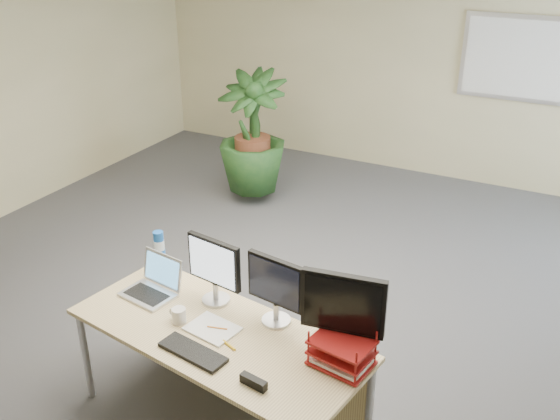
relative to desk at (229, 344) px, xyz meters
The scene contains 17 objects.
floor 1.01m from the desk, 110.48° to the left, with size 8.00×8.00×0.00m, color #434348.
back_wall 4.86m from the desk, 93.52° to the left, with size 7.00×0.04×2.70m, color #BCB485.
whiteboard 4.94m from the desk, 79.22° to the left, with size 1.30×0.04×0.95m.
desk is the anchor object (origin of this frame).
floor_plant 3.42m from the desk, 117.24° to the left, with size 0.84×0.84×1.50m, color #143817.
monitor_left 0.49m from the desk, 138.63° to the left, with size 0.41×0.18×0.45m.
monitor_right 0.50m from the desk, 32.06° to the left, with size 0.40×0.18×0.45m.
monitor_dark 0.86m from the desk, ahead, with size 0.48×0.22×0.53m.
laptop 0.66m from the desk, behind, with size 0.38×0.35×0.24m.
keyboard 0.38m from the desk, 94.53° to the right, with size 0.43×0.14×0.02m, color black.
coffee_mug 0.37m from the desk, 156.46° to the right, with size 0.13×0.09×0.10m.
spiral_notebook 0.19m from the desk, 119.63° to the right, with size 0.30×0.23×0.01m, color white.
orange_pen 0.19m from the desk, 106.43° to the right, with size 0.01×0.01×0.13m, color orange.
yellow_highlighter 0.27m from the desk, 56.69° to the right, with size 0.02×0.02×0.12m, color yellow.
water_bottle 0.88m from the desk, 156.54° to the left, with size 0.08×0.08×0.31m.
letter_tray 0.80m from the desk, ahead, with size 0.37×0.30×0.16m.
stapler 0.61m from the desk, 44.69° to the right, with size 0.16×0.04×0.05m, color black.
Camera 1 is at (2.04, -3.45, 3.01)m, focal length 40.00 mm.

